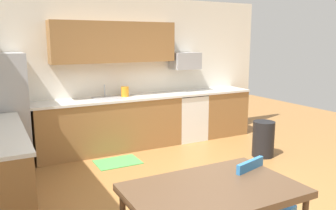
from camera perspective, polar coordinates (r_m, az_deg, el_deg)
name	(u,v)px	position (r m, az deg, el deg)	size (l,w,h in m)	color
ground_plane	(205,195)	(4.54, 6.09, -14.64)	(12.00, 12.00, 0.00)	#9E6B38
wall_back	(127,72)	(6.49, -6.84, 5.45)	(5.80, 0.10, 2.70)	silver
cabinet_run_back	(110,126)	(6.16, -9.54, -3.41)	(2.57, 0.60, 0.90)	olive
cabinet_run_back_right	(220,113)	(7.24, 8.59, -1.26)	(0.98, 0.60, 0.90)	olive
countertop_back	(134,97)	(6.23, -5.59, 1.25)	(4.80, 0.64, 0.04)	silver
upper_cabinets_back	(114,42)	(6.16, -8.85, 10.24)	(2.20, 0.34, 0.70)	olive
refrigerator	(1,112)	(5.71, -25.94, -1.10)	(0.76, 0.70, 1.75)	#9EA0A5
oven_range	(187,116)	(6.81, 3.21, -1.88)	(0.60, 0.60, 0.91)	white
microwave	(185,61)	(6.74, 2.86, 7.30)	(0.54, 0.36, 0.32)	#9EA0A5
sink_basin	(108,102)	(6.07, -9.86, 0.51)	(0.48, 0.40, 0.14)	#A5A8AD
sink_faucet	(105,91)	(6.21, -10.43, 2.23)	(0.02, 0.02, 0.24)	#B2B5BA
dining_table	(213,194)	(2.93, 7.43, -14.43)	(1.40, 0.90, 0.76)	brown
chair_near_table	(259,199)	(3.37, 14.81, -14.87)	(0.49, 0.49, 0.85)	#2D72B7
trash_bin	(263,139)	(6.04, 15.49, -5.43)	(0.36, 0.36, 0.60)	black
floor_mat	(118,162)	(5.67, -8.30, -9.32)	(0.70, 0.50, 0.01)	#4CA54C
kettle	(125,92)	(6.20, -7.14, 2.12)	(0.14, 0.14, 0.20)	orange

